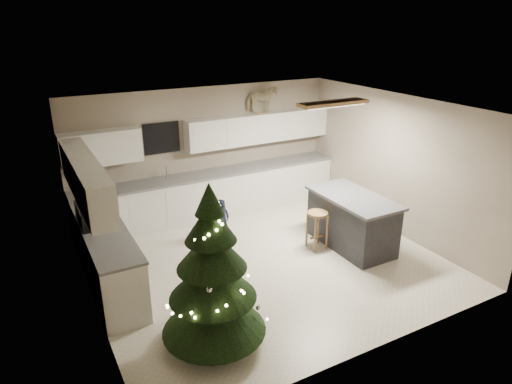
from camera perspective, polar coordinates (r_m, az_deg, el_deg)
ground_plane at (r=7.77m, az=1.25°, el=-8.76°), size 5.50×5.50×0.00m
room_shell at (r=7.08m, az=1.51°, el=3.67°), size 5.52×5.02×2.61m
cabinetry at (r=8.47m, az=-9.65°, el=-0.74°), size 5.50×3.20×2.00m
island at (r=8.28m, az=11.88°, el=-3.55°), size 0.90×1.70×0.95m
bar_stool at (r=8.07m, az=7.68°, el=-3.64°), size 0.36×0.36×0.69m
christmas_tree at (r=5.62m, az=-5.45°, el=-11.08°), size 1.35×1.31×2.16m
toddler at (r=8.23m, az=-4.15°, el=-3.69°), size 0.37×0.34×0.85m
rocking_horse at (r=9.49m, az=0.68°, el=11.50°), size 0.66×0.40×0.54m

